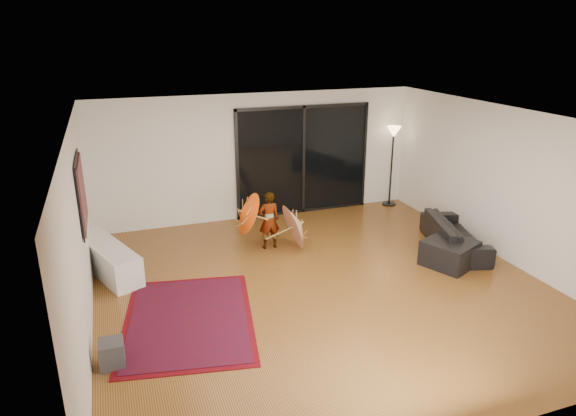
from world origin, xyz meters
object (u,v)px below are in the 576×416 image
child (269,220)px  media_console (107,258)px  ottoman (449,253)px  sofa (455,234)px

child → media_console: bearing=1.9°
ottoman → child: (-2.76, 1.78, 0.33)m
media_console → sofa: sofa is taller
sofa → media_console: bearing=96.7°
sofa → ottoman: size_ratio=2.48×
media_console → ottoman: size_ratio=2.41×
sofa → ottoman: (-0.53, -0.58, -0.06)m
sofa → ottoman: 0.78m
child → ottoman: bearing=147.5°
ottoman → child: bearing=147.2°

